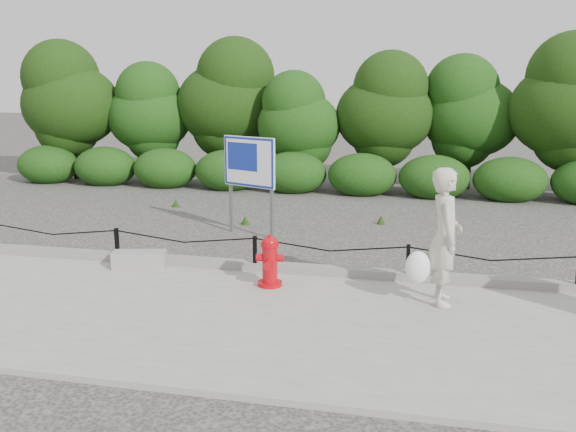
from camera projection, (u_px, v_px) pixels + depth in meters
The scene contains 9 objects.
ground at pixel (255, 275), 10.20m from camera, with size 90.00×90.00×0.00m, color #2D2B28.
sidewalk at pixel (216, 317), 8.29m from camera, with size 14.00×4.00×0.08m, color gray.
curb at pixel (256, 266), 10.22m from camera, with size 14.00×0.22×0.14m, color slate.
chain_barrier at pixel (255, 249), 10.10m from camera, with size 10.06×0.06×0.60m.
treeline at pixel (338, 106), 18.18m from camera, with size 20.36×3.61×4.40m.
fire_hydrant at pixel (270, 262), 9.36m from camera, with size 0.44×0.46×0.82m.
pedestrian at pixel (443, 239), 8.52m from camera, with size 0.79×0.75×1.95m.
concrete_block at pixel (139, 259), 10.33m from camera, with size 0.89×0.31×0.29m, color gray.
advertising_sign at pixel (249, 166), 12.52m from camera, with size 1.21×0.56×2.07m.
Camera 1 is at (2.63, -9.39, 3.20)m, focal length 38.00 mm.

